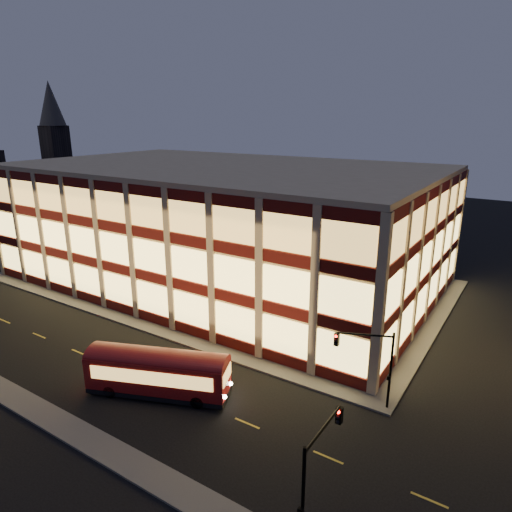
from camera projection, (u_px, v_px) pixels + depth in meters
The scene contains 10 objects.
ground at pixel (145, 332), 44.24m from camera, with size 200.00×200.00×0.00m, color black.
sidewalk_office_south at pixel (131, 321), 46.58m from camera, with size 54.00×2.00×0.15m, color #514F4C.
sidewalk_office_east at pixel (432, 324), 45.94m from camera, with size 2.00×30.00×0.15m, color #514F4C.
sidewalk_near at pixel (16, 398), 33.78m from camera, with size 100.00×2.00×0.15m, color #514F4C.
office_building at pixel (224, 223), 57.21m from camera, with size 50.45×30.45×14.50m.
church_tower at pixel (58, 164), 110.04m from camera, with size 5.00×5.00×18.00m, color #2D2621.
church_spire at pixel (50, 103), 105.93m from camera, with size 6.00×6.00×10.00m, color #4C473F.
traffic_signal_far at pixel (371, 356), 31.70m from camera, with size 3.79×1.87×6.00m.
traffic_signal_near at pixel (317, 462), 21.98m from camera, with size 0.32×4.45×6.00m.
trolley_bus at pixel (158, 370), 33.93m from camera, with size 10.84×6.38×3.59m.
Camera 1 is at (30.83, -27.85, 20.07)m, focal length 32.00 mm.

